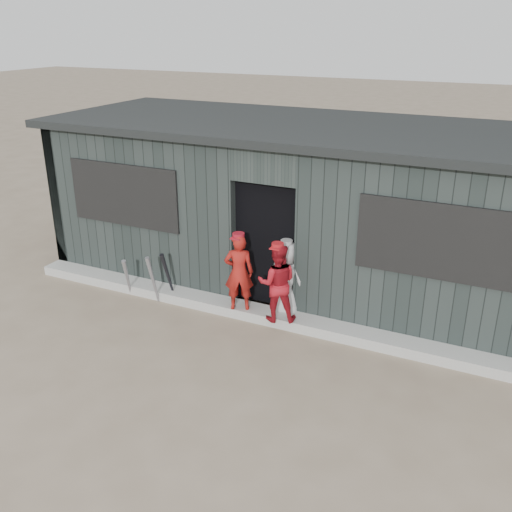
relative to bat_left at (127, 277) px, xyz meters
The scene contains 9 objects.
ground 2.67m from the bat_left, 36.10° to the right, with size 80.00×80.00×0.00m, color #73624F.
curb 2.17m from the bat_left, ahead, with size 8.00×0.36×0.15m, color #9B9C97.
bat_left is the anchor object (origin of this frame).
bat_mid 0.50m from the bat_left, ahead, with size 0.07×0.07×0.81m, color gray.
bat_right 0.68m from the bat_left, 15.10° to the left, with size 0.07×0.07×0.84m, color black.
player_red_left 1.95m from the bat_left, ahead, with size 0.42×0.28×1.16m, color maroon.
player_red_right 2.57m from the bat_left, ahead, with size 0.55×0.43×1.14m, color maroon.
player_grey_back 2.56m from the bat_left, 11.01° to the left, with size 0.58×0.38×1.19m, color #B2B2B2.
dugout 3.04m from the bat_left, 42.24° to the left, with size 8.30×3.30×2.62m.
Camera 1 is at (3.21, -4.97, 4.09)m, focal length 40.00 mm.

